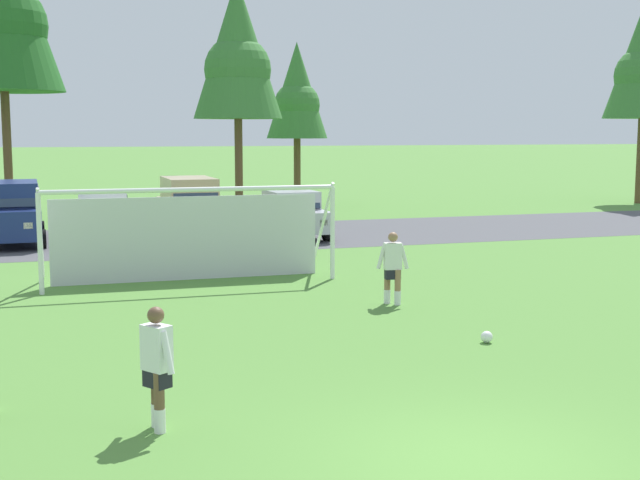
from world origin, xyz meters
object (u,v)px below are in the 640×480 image
player_defender_far (157,369)px  soccer_ball (487,337)px  soccer_goal (189,232)px  parked_car_slot_left (103,215)px  player_midfield_center (393,268)px  parked_car_slot_center_left (190,206)px  parked_car_slot_far_left (12,212)px  parked_car_slot_center (292,214)px

player_defender_far → soccer_ball: bearing=23.8°
soccer_goal → parked_car_slot_left: (-1.61, 9.74, -0.42)m
player_midfield_center → parked_car_slot_center_left: bearing=99.2°
soccer_ball → parked_car_slot_far_left: parked_car_slot_far_left is taller
soccer_goal → parked_car_slot_center: (5.03, 7.99, -0.42)m
player_midfield_center → player_defender_far: same height
parked_car_slot_center → parked_car_slot_far_left: bearing=173.3°
soccer_ball → player_defender_far: player_defender_far is taller
player_midfield_center → player_defender_far: (-6.03, -6.59, 0.00)m
player_midfield_center → parked_car_slot_left: parked_car_slot_left is taller
soccer_goal → soccer_ball: bearing=-62.8°
soccer_ball → player_midfield_center: size_ratio=0.13×
parked_car_slot_left → parked_car_slot_center: size_ratio=1.01×
soccer_ball → parked_car_slot_far_left: (-8.90, 17.31, 1.00)m
parked_car_slot_left → parked_car_slot_center_left: (3.18, 0.14, 0.24)m
parked_car_slot_center_left → parked_car_slot_left: bearing=-177.5°
player_defender_far → parked_car_slot_far_left: 20.27m
player_defender_far → player_midfield_center: bearing=47.6°
parked_car_slot_center_left → soccer_goal: bearing=-99.1°
player_midfield_center → parked_car_slot_far_left: size_ratio=0.35×
player_defender_far → parked_car_slot_center_left: bearing=79.9°
soccer_goal → parked_car_slot_left: bearing=99.4°
soccer_ball → parked_car_slot_left: size_ratio=0.05×
soccer_goal → parked_car_slot_center: 9.45m
parked_car_slot_left → parked_car_slot_center: same height
soccer_goal → player_defender_far: (-2.13, -10.97, -0.47)m
parked_car_slot_far_left → player_midfield_center: bearing=-57.6°
player_defender_far → parked_car_slot_left: parked_car_slot_left is taller
player_midfield_center → parked_car_slot_far_left: 16.01m
player_defender_far → parked_car_slot_center_left: (3.71, 20.85, 0.29)m
player_defender_far → soccer_goal: bearing=79.0°
player_defender_far → parked_car_slot_far_left: (-2.56, 20.10, 0.29)m
parked_car_slot_center_left → parked_car_slot_center: 3.94m
player_midfield_center → parked_car_slot_center_left: parked_car_slot_center_left is taller
soccer_goal → parked_car_slot_left: size_ratio=1.74×
soccer_goal → parked_car_slot_center_left: bearing=80.9°
parked_car_slot_far_left → soccer_ball: bearing=-62.8°
parked_car_slot_left → parked_car_slot_center_left: 3.19m
parked_car_slot_far_left → parked_car_slot_center_left: same height
soccer_ball → parked_car_slot_center_left: 18.27m
parked_car_slot_center → soccer_ball: bearing=-92.9°
soccer_goal → parked_car_slot_center_left: 10.01m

